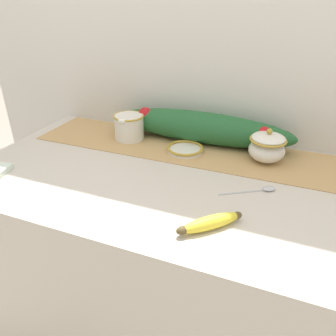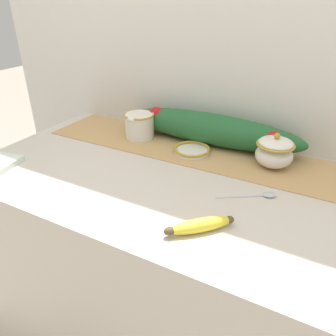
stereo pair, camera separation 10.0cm
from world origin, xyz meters
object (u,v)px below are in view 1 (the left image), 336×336
banana (210,223)px  small_dish (185,149)px  sugar_bowl (267,147)px  cream_pitcher (129,126)px  spoon (265,189)px

banana → small_dish: bearing=117.1°
banana → sugar_bowl: bearing=79.3°
sugar_bowl → banana: size_ratio=0.85×
cream_pitcher → banana: 0.63m
cream_pitcher → spoon: cream_pitcher is taller
sugar_bowl → banana: 0.44m
cream_pitcher → small_dish: size_ratio=1.04×
small_dish → banana: banana is taller
sugar_bowl → small_dish: sugar_bowl is taller
banana → spoon: 0.26m
banana → cream_pitcher: bearing=136.3°
sugar_bowl → spoon: (0.02, -0.20, -0.05)m
cream_pitcher → spoon: bearing=-19.4°
sugar_bowl → spoon: size_ratio=0.78×
cream_pitcher → small_dish: (0.25, -0.03, -0.04)m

